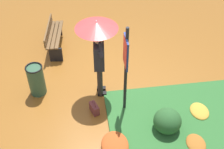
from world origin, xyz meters
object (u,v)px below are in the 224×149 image
at_px(info_sign_post, 126,62).
at_px(handbag, 94,108).
at_px(park_bench, 54,36).
at_px(trash_bin, 36,80).
at_px(person_with_umbrella, 98,41).

relative_size(info_sign_post, handbag, 6.22).
relative_size(park_bench, trash_bin, 1.68).
distance_m(person_with_umbrella, trash_bin, 1.91).
bearing_deg(trash_bin, person_with_umbrella, -95.51).
height_order(info_sign_post, trash_bin, info_sign_post).
distance_m(person_with_umbrella, handbag, 1.60).
height_order(person_with_umbrella, trash_bin, person_with_umbrella).
relative_size(handbag, trash_bin, 0.44).
relative_size(info_sign_post, trash_bin, 2.76).
distance_m(park_bench, trash_bin, 1.87).
height_order(person_with_umbrella, handbag, person_with_umbrella).
bearing_deg(park_bench, info_sign_post, -148.49).
relative_size(person_with_umbrella, park_bench, 1.46).
relative_size(info_sign_post, park_bench, 1.64).
bearing_deg(info_sign_post, park_bench, 31.51).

